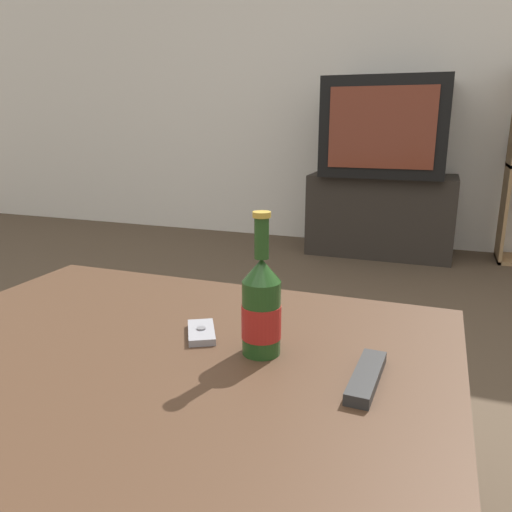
# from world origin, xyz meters

# --- Properties ---
(back_wall) EXTENTS (8.00, 0.05, 2.60)m
(back_wall) POSITION_xyz_m (0.00, 3.02, 1.30)
(back_wall) COLOR silver
(back_wall) RESTS_ON ground_plane
(coffee_table) EXTENTS (1.10, 0.84, 0.47)m
(coffee_table) POSITION_xyz_m (0.00, 0.00, 0.41)
(coffee_table) COLOR #422B1C
(coffee_table) RESTS_ON ground_plane
(tv_stand) EXTENTS (0.95, 0.46, 0.54)m
(tv_stand) POSITION_xyz_m (0.12, 2.72, 0.27)
(tv_stand) COLOR #28231E
(tv_stand) RESTS_ON ground_plane
(television) EXTENTS (0.77, 0.60, 0.62)m
(television) POSITION_xyz_m (0.12, 2.72, 0.85)
(television) COLOR black
(television) RESTS_ON tv_stand
(beer_bottle) EXTENTS (0.07, 0.07, 0.27)m
(beer_bottle) POSITION_xyz_m (0.19, 0.06, 0.56)
(beer_bottle) COLOR #1E4219
(beer_bottle) RESTS_ON coffee_table
(cell_phone) EXTENTS (0.10, 0.12, 0.02)m
(cell_phone) POSITION_xyz_m (0.05, 0.09, 0.48)
(cell_phone) COLOR gray
(cell_phone) RESTS_ON coffee_table
(remote_control) EXTENTS (0.05, 0.17, 0.02)m
(remote_control) POSITION_xyz_m (0.39, 0.02, 0.48)
(remote_control) COLOR #282828
(remote_control) RESTS_ON coffee_table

